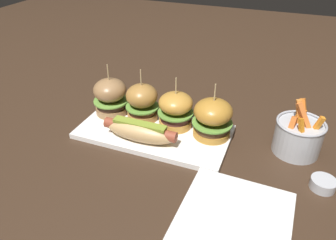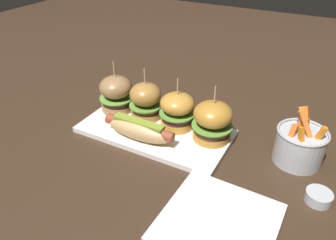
{
  "view_description": "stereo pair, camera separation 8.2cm",
  "coord_description": "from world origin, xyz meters",
  "px_view_note": "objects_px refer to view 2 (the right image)",
  "views": [
    {
      "loc": [
        0.29,
        -0.65,
        0.49
      ],
      "look_at": [
        0.04,
        0.0,
        0.05
      ],
      "focal_mm": 34.17,
      "sensor_mm": 36.0,
      "label": 1
    },
    {
      "loc": [
        0.37,
        -0.61,
        0.49
      ],
      "look_at": [
        0.04,
        0.0,
        0.05
      ],
      "focal_mm": 34.17,
      "sensor_mm": 36.0,
      "label": 2
    }
  ],
  "objects_px": {
    "slider_center_right": "(177,110)",
    "slider_far_right": "(213,121)",
    "hot_dog": "(139,129)",
    "slider_center_left": "(146,100)",
    "sauce_ramekin": "(319,197)",
    "fries_bucket": "(300,145)",
    "platter_main": "(155,131)",
    "slider_far_left": "(116,93)",
    "side_plate": "(218,223)"
  },
  "relations": [
    {
      "from": "platter_main",
      "to": "fries_bucket",
      "type": "height_order",
      "value": "fries_bucket"
    },
    {
      "from": "slider_center_right",
      "to": "slider_far_right",
      "type": "distance_m",
      "value": 0.1
    },
    {
      "from": "slider_far_left",
      "to": "slider_center_left",
      "type": "distance_m",
      "value": 0.1
    },
    {
      "from": "fries_bucket",
      "to": "side_plate",
      "type": "height_order",
      "value": "fries_bucket"
    },
    {
      "from": "slider_center_left",
      "to": "fries_bucket",
      "type": "height_order",
      "value": "slider_center_left"
    },
    {
      "from": "hot_dog",
      "to": "fries_bucket",
      "type": "distance_m",
      "value": 0.39
    },
    {
      "from": "platter_main",
      "to": "fries_bucket",
      "type": "xyz_separation_m",
      "value": [
        0.36,
        0.06,
        0.04
      ]
    },
    {
      "from": "hot_dog",
      "to": "slider_far_left",
      "type": "xyz_separation_m",
      "value": [
        -0.14,
        0.09,
        0.03
      ]
    },
    {
      "from": "slider_far_right",
      "to": "slider_center_left",
      "type": "bearing_deg",
      "value": 177.09
    },
    {
      "from": "fries_bucket",
      "to": "platter_main",
      "type": "bearing_deg",
      "value": -170.36
    },
    {
      "from": "fries_bucket",
      "to": "sauce_ramekin",
      "type": "height_order",
      "value": "fries_bucket"
    },
    {
      "from": "slider_center_left",
      "to": "sauce_ramekin",
      "type": "height_order",
      "value": "slider_center_left"
    },
    {
      "from": "platter_main",
      "to": "side_plate",
      "type": "height_order",
      "value": "platter_main"
    },
    {
      "from": "slider_center_right",
      "to": "platter_main",
      "type": "bearing_deg",
      "value": -138.35
    },
    {
      "from": "platter_main",
      "to": "slider_center_left",
      "type": "relative_size",
      "value": 2.71
    },
    {
      "from": "slider_far_left",
      "to": "platter_main",
      "type": "bearing_deg",
      "value": -14.49
    },
    {
      "from": "platter_main",
      "to": "hot_dog",
      "type": "distance_m",
      "value": 0.07
    },
    {
      "from": "slider_far_left",
      "to": "side_plate",
      "type": "bearing_deg",
      "value": -31.13
    },
    {
      "from": "slider_center_right",
      "to": "side_plate",
      "type": "bearing_deg",
      "value": -49.4
    },
    {
      "from": "sauce_ramekin",
      "to": "slider_far_left",
      "type": "bearing_deg",
      "value": 170.64
    },
    {
      "from": "slider_far_right",
      "to": "fries_bucket",
      "type": "relative_size",
      "value": 1.05
    },
    {
      "from": "sauce_ramekin",
      "to": "fries_bucket",
      "type": "bearing_deg",
      "value": 118.27
    },
    {
      "from": "slider_center_left",
      "to": "fries_bucket",
      "type": "bearing_deg",
      "value": 2.41
    },
    {
      "from": "slider_far_right",
      "to": "sauce_ramekin",
      "type": "relative_size",
      "value": 2.75
    },
    {
      "from": "hot_dog",
      "to": "side_plate",
      "type": "bearing_deg",
      "value": -29.34
    },
    {
      "from": "platter_main",
      "to": "side_plate",
      "type": "distance_m",
      "value": 0.33
    },
    {
      "from": "platter_main",
      "to": "hot_dog",
      "type": "relative_size",
      "value": 2.06
    },
    {
      "from": "slider_center_left",
      "to": "slider_center_right",
      "type": "bearing_deg",
      "value": -1.44
    },
    {
      "from": "slider_far_right",
      "to": "sauce_ramekin",
      "type": "xyz_separation_m",
      "value": [
        0.27,
        -0.09,
        -0.05
      ]
    },
    {
      "from": "slider_center_right",
      "to": "slider_far_right",
      "type": "xyz_separation_m",
      "value": [
        0.1,
        -0.01,
        0.0
      ]
    },
    {
      "from": "slider_center_left",
      "to": "hot_dog",
      "type": "bearing_deg",
      "value": -68.12
    },
    {
      "from": "slider_far_left",
      "to": "slider_center_right",
      "type": "relative_size",
      "value": 1.05
    },
    {
      "from": "platter_main",
      "to": "slider_far_right",
      "type": "distance_m",
      "value": 0.16
    },
    {
      "from": "slider_far_right",
      "to": "sauce_ramekin",
      "type": "height_order",
      "value": "slider_far_right"
    },
    {
      "from": "hot_dog",
      "to": "slider_center_left",
      "type": "relative_size",
      "value": 1.31
    },
    {
      "from": "sauce_ramekin",
      "to": "slider_far_right",
      "type": "bearing_deg",
      "value": 161.95
    },
    {
      "from": "slider_center_right",
      "to": "sauce_ramekin",
      "type": "bearing_deg",
      "value": -14.41
    },
    {
      "from": "fries_bucket",
      "to": "sauce_ramekin",
      "type": "xyz_separation_m",
      "value": [
        0.06,
        -0.12,
        -0.03
      ]
    },
    {
      "from": "fries_bucket",
      "to": "sauce_ramekin",
      "type": "distance_m",
      "value": 0.14
    },
    {
      "from": "slider_far_left",
      "to": "slider_center_left",
      "type": "height_order",
      "value": "slider_far_left"
    },
    {
      "from": "slider_far_left",
      "to": "sauce_ramekin",
      "type": "bearing_deg",
      "value": -9.36
    },
    {
      "from": "fries_bucket",
      "to": "hot_dog",
      "type": "bearing_deg",
      "value": -162.74
    },
    {
      "from": "platter_main",
      "to": "sauce_ramekin",
      "type": "distance_m",
      "value": 0.42
    },
    {
      "from": "slider_center_left",
      "to": "sauce_ramekin",
      "type": "distance_m",
      "value": 0.49
    },
    {
      "from": "hot_dog",
      "to": "sauce_ramekin",
      "type": "relative_size",
      "value": 3.64
    },
    {
      "from": "platter_main",
      "to": "slider_center_left",
      "type": "bearing_deg",
      "value": 141.07
    },
    {
      "from": "side_plate",
      "to": "platter_main",
      "type": "bearing_deg",
      "value": 141.21
    },
    {
      "from": "slider_center_right",
      "to": "slider_far_right",
      "type": "relative_size",
      "value": 0.97
    },
    {
      "from": "slider_far_right",
      "to": "slider_center_right",
      "type": "bearing_deg",
      "value": 175.67
    },
    {
      "from": "slider_center_left",
      "to": "sauce_ramekin",
      "type": "relative_size",
      "value": 2.77
    }
  ]
}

